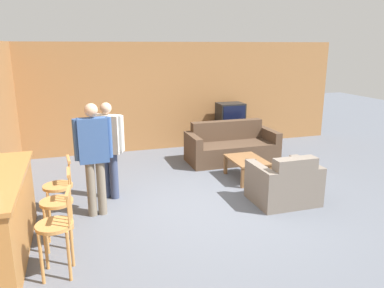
# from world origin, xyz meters

# --- Properties ---
(ground_plane) EXTENTS (24.00, 24.00, 0.00)m
(ground_plane) POSITION_xyz_m (0.00, 0.00, 0.00)
(ground_plane) COLOR #565B66
(wall_back) EXTENTS (9.40, 0.08, 2.60)m
(wall_back) POSITION_xyz_m (0.00, 3.72, 1.30)
(wall_back) COLOR #9E6B3D
(wall_back) RESTS_ON ground_plane
(bar_counter) EXTENTS (0.55, 2.20, 1.02)m
(bar_counter) POSITION_xyz_m (-2.94, -0.57, 0.52)
(bar_counter) COLOR #A87038
(bar_counter) RESTS_ON ground_plane
(bar_chair_near) EXTENTS (0.45, 0.45, 1.01)m
(bar_chair_near) POSITION_xyz_m (-2.32, -1.20, 0.55)
(bar_chair_near) COLOR #B77F42
(bar_chair_near) RESTS_ON ground_plane
(bar_chair_mid) EXTENTS (0.41, 0.41, 1.01)m
(bar_chair_mid) POSITION_xyz_m (-2.32, -0.55, 0.55)
(bar_chair_mid) COLOR #B77F42
(bar_chair_mid) RESTS_ON ground_plane
(bar_chair_far) EXTENTS (0.43, 0.43, 1.01)m
(bar_chair_far) POSITION_xyz_m (-2.32, 0.03, 0.55)
(bar_chair_far) COLOR #B77F42
(bar_chair_far) RESTS_ON ground_plane
(couch_far) EXTENTS (1.99, 0.88, 0.86)m
(couch_far) POSITION_xyz_m (1.25, 2.22, 0.31)
(couch_far) COLOR #4C3828
(couch_far) RESTS_ON ground_plane
(armchair_near) EXTENTS (1.01, 0.84, 0.84)m
(armchair_near) POSITION_xyz_m (1.16, -0.18, 0.31)
(armchair_near) COLOR #70665B
(armchair_near) RESTS_ON ground_plane
(coffee_table) EXTENTS (0.62, 0.89, 0.41)m
(coffee_table) POSITION_xyz_m (1.06, 1.02, 0.35)
(coffee_table) COLOR brown
(coffee_table) RESTS_ON ground_plane
(tv_unit) EXTENTS (1.09, 0.52, 0.65)m
(tv_unit) POSITION_xyz_m (1.68, 3.30, 0.32)
(tv_unit) COLOR #513823
(tv_unit) RESTS_ON ground_plane
(tv) EXTENTS (0.64, 0.50, 0.48)m
(tv) POSITION_xyz_m (1.68, 3.29, 0.89)
(tv) COLOR black
(tv) RESTS_ON tv_unit
(book_on_table) EXTENTS (0.24, 0.20, 0.02)m
(book_on_table) POSITION_xyz_m (1.07, 0.87, 0.42)
(book_on_table) COLOR black
(book_on_table) RESTS_ON coffee_table
(person_by_window) EXTENTS (0.51, 0.40, 1.64)m
(person_by_window) POSITION_xyz_m (-1.55, 0.88, 0.92)
(person_by_window) COLOR #384260
(person_by_window) RESTS_ON ground_plane
(person_by_counter) EXTENTS (0.56, 0.19, 1.72)m
(person_by_counter) POSITION_xyz_m (-1.81, 0.27, 0.98)
(person_by_counter) COLOR #756B5B
(person_by_counter) RESTS_ON ground_plane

